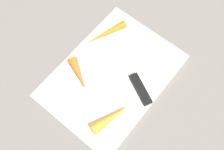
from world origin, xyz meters
TOP-DOWN VIEW (x-y plane):
  - ground_plane at (0.00, 0.00)m, footprint 1.40×1.40m
  - cutting_board at (0.00, 0.00)m, footprint 0.36×0.26m
  - knife at (-0.02, 0.07)m, footprint 0.11×0.19m
  - carrot_longest at (-0.08, -0.09)m, footprint 0.13×0.07m
  - carrot_shortest at (0.06, -0.07)m, footprint 0.07×0.10m
  - carrot_medium at (0.09, 0.07)m, footprint 0.11×0.06m

SIDE VIEW (x-z plane):
  - ground_plane at x=0.00m, z-range 0.00..0.00m
  - cutting_board at x=0.00m, z-range 0.00..0.01m
  - knife at x=-0.02m, z-range 0.01..0.02m
  - carrot_longest at x=-0.08m, z-range 0.01..0.03m
  - carrot_shortest at x=0.06m, z-range 0.01..0.04m
  - carrot_medium at x=0.09m, z-range 0.01..0.04m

